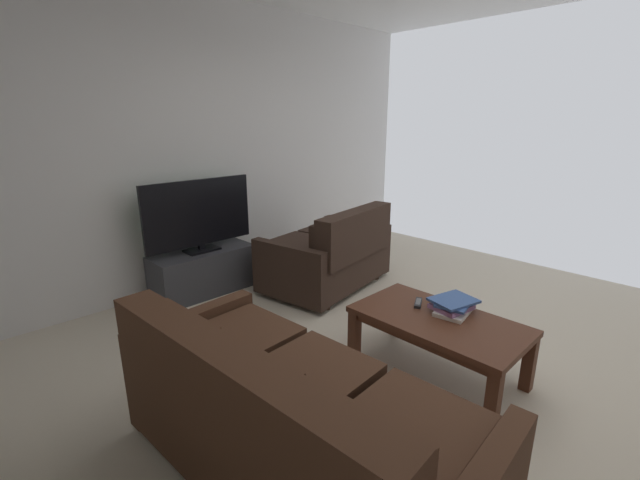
{
  "coord_description": "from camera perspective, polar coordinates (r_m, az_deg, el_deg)",
  "views": [
    {
      "loc": [
        -1.23,
        2.44,
        1.68
      ],
      "look_at": [
        0.68,
        0.57,
        0.9
      ],
      "focal_mm": 23.4,
      "sensor_mm": 36.0,
      "label": 1
    }
  ],
  "objects": [
    {
      "name": "wall_right",
      "position": [
        4.62,
        -12.62,
        12.49
      ],
      "size": [
        0.12,
        5.39,
        2.82
      ],
      "primitive_type": "cube",
      "color": "silver",
      "rests_on": "ground"
    },
    {
      "name": "ground_plane",
      "position": [
        3.21,
        16.65,
        -16.13
      ],
      "size": [
        5.35,
        5.39,
        0.01
      ],
      "primitive_type": "cube",
      "color": "beige"
    },
    {
      "name": "loveseat_near",
      "position": [
        4.25,
        1.47,
        -1.88
      ],
      "size": [
        1.04,
        1.41,
        0.84
      ],
      "color": "black",
      "rests_on": "ground"
    },
    {
      "name": "tv_stand",
      "position": [
        4.32,
        -15.61,
        -4.18
      ],
      "size": [
        0.42,
        1.0,
        0.44
      ],
      "color": "#38383D",
      "rests_on": "ground"
    },
    {
      "name": "coffee_table",
      "position": [
        2.93,
        15.88,
        -11.36
      ],
      "size": [
        1.1,
        0.61,
        0.42
      ],
      "color": "#4C2819",
      "rests_on": "ground"
    },
    {
      "name": "book_stack",
      "position": [
        2.99,
        17.73,
        -8.57
      ],
      "size": [
        0.29,
        0.34,
        0.09
      ],
      "color": "silver",
      "rests_on": "coffee_table"
    },
    {
      "name": "sofa_main",
      "position": [
        2.07,
        -4.66,
        -23.29
      ],
      "size": [
        1.85,
        0.94,
        0.84
      ],
      "color": "black",
      "rests_on": "ground"
    },
    {
      "name": "flat_tv",
      "position": [
        4.15,
        -16.23,
        3.38
      ],
      "size": [
        0.2,
        1.1,
        0.7
      ],
      "color": "black",
      "rests_on": "tv_stand"
    },
    {
      "name": "tv_remote",
      "position": [
        3.06,
        13.29,
        -8.36
      ],
      "size": [
        0.11,
        0.16,
        0.02
      ],
      "color": "black",
      "rests_on": "coffee_table"
    }
  ]
}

